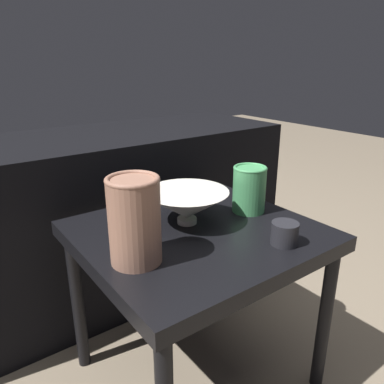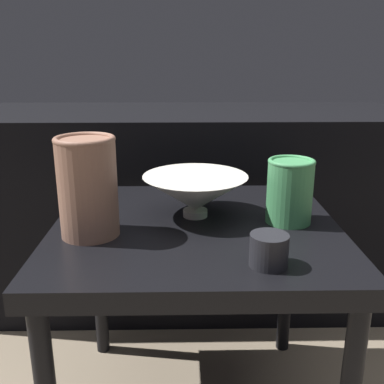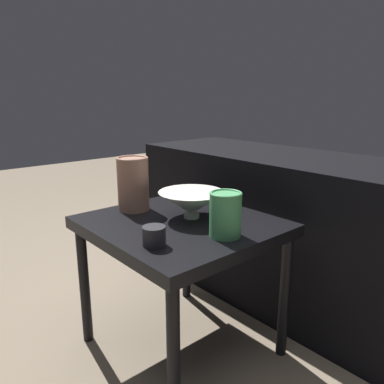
# 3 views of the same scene
# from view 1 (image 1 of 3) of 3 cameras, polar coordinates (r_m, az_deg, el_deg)

# --- Properties ---
(ground_plane) EXTENTS (8.00, 8.00, 0.00)m
(ground_plane) POSITION_cam_1_polar(r_m,az_deg,el_deg) (1.28, 0.69, -25.75)
(ground_plane) COLOR #7F705B
(table) EXTENTS (0.59, 0.56, 0.49)m
(table) POSITION_cam_1_polar(r_m,az_deg,el_deg) (1.02, 0.79, -8.49)
(table) COLOR black
(table) RESTS_ON ground_plane
(couch_backdrop) EXTENTS (1.40, 0.50, 0.65)m
(couch_backdrop) POSITION_cam_1_polar(r_m,az_deg,el_deg) (1.53, -12.64, -3.43)
(couch_backdrop) COLOR black
(couch_backdrop) RESTS_ON ground_plane
(bowl) EXTENTS (0.23, 0.23, 0.09)m
(bowl) POSITION_cam_1_polar(r_m,az_deg,el_deg) (1.01, -0.87, -2.00)
(bowl) COLOR silver
(bowl) RESTS_ON table
(vase_textured_left) EXTENTS (0.12, 0.12, 0.20)m
(vase_textured_left) POSITION_cam_1_polar(r_m,az_deg,el_deg) (0.81, -8.75, -4.14)
(vase_textured_left) COLOR #996B56
(vase_textured_left) RESTS_ON table
(vase_colorful_right) EXTENTS (0.10, 0.10, 0.14)m
(vase_colorful_right) POSITION_cam_1_polar(r_m,az_deg,el_deg) (1.09, 8.72, 0.55)
(vase_colorful_right) COLOR #47995B
(vase_colorful_right) RESTS_ON table
(cup) EXTENTS (0.07, 0.07, 0.06)m
(cup) POSITION_cam_1_polar(r_m,az_deg,el_deg) (0.93, 13.93, -6.15)
(cup) COLOR #232328
(cup) RESTS_ON table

